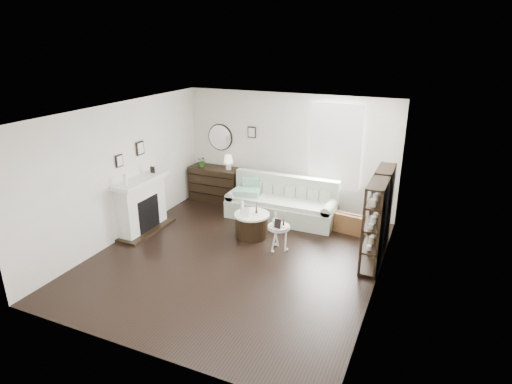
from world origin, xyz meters
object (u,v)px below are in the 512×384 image
at_px(sofa, 282,205).
at_px(pedestal_table, 279,228).
at_px(drum_table, 252,225).
at_px(dresser, 216,184).

bearing_deg(sofa, pedestal_table, -71.93).
relative_size(sofa, drum_table, 3.39).
relative_size(dresser, drum_table, 1.78).
bearing_deg(drum_table, sofa, 77.98).
bearing_deg(dresser, sofa, -11.73).
distance_m(dresser, pedestal_table, 3.02).
height_order(sofa, dresser, sofa).
relative_size(sofa, dresser, 1.90).
bearing_deg(pedestal_table, dresser, 142.08).
height_order(dresser, pedestal_table, dresser).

